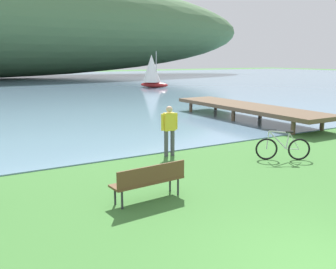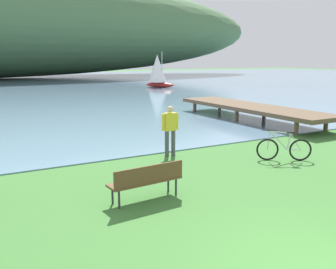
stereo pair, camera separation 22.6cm
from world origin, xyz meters
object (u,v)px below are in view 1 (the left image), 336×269
at_px(park_bench_near_camera, 149,179).
at_px(person_at_shoreline, 169,128).
at_px(sailboat_mid_bay, 152,71).
at_px(bicycle_leaning_near_bench, 283,148).

xyz_separation_m(park_bench_near_camera, person_at_shoreline, (2.51, 3.32, 0.46)).
bearing_deg(person_at_shoreline, park_bench_near_camera, -127.11).
bearing_deg(person_at_shoreline, sailboat_mid_bay, 62.99).
distance_m(person_at_shoreline, sailboat_mid_bay, 30.61).
xyz_separation_m(person_at_shoreline, sailboat_mid_bay, (13.89, 27.26, 0.95)).
xyz_separation_m(bicycle_leaning_near_bench, sailboat_mid_bay, (10.99, 29.60, 1.53)).
xyz_separation_m(park_bench_near_camera, bicycle_leaning_near_bench, (5.42, 0.98, -0.12)).
bearing_deg(park_bench_near_camera, bicycle_leaning_near_bench, 10.25).
relative_size(bicycle_leaning_near_bench, person_at_shoreline, 0.89).
bearing_deg(sailboat_mid_bay, park_bench_near_camera, -118.22).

